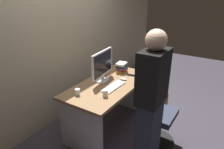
# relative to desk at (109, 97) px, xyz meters

# --- Properties ---
(ground_plane) EXTENTS (9.00, 9.00, 0.00)m
(ground_plane) POSITION_rel_desk_xyz_m (0.00, 0.00, -0.51)
(ground_plane) COLOR #3D3842
(wall_back) EXTENTS (6.40, 0.10, 3.00)m
(wall_back) POSITION_rel_desk_xyz_m (0.00, 0.88, 0.99)
(wall_back) COLOR tan
(wall_back) RESTS_ON ground
(desk) EXTENTS (1.45, 0.74, 0.74)m
(desk) POSITION_rel_desk_xyz_m (0.00, 0.00, 0.00)
(desk) COLOR #93704C
(desk) RESTS_ON ground
(office_chair) EXTENTS (0.52, 0.52, 0.94)m
(office_chair) POSITION_rel_desk_xyz_m (0.04, -0.69, -0.08)
(office_chair) COLOR black
(office_chair) RESTS_ON ground
(person_at_desk) EXTENTS (0.40, 0.24, 1.64)m
(person_at_desk) POSITION_rel_desk_xyz_m (-0.34, -0.78, 0.33)
(person_at_desk) COLOR #262838
(person_at_desk) RESTS_ON ground
(monitor) EXTENTS (0.54, 0.16, 0.46)m
(monitor) POSITION_rel_desk_xyz_m (0.02, 0.13, 0.48)
(monitor) COLOR silver
(monitor) RESTS_ON desk
(keyboard) EXTENTS (0.43, 0.14, 0.02)m
(keyboard) POSITION_rel_desk_xyz_m (-0.08, -0.13, 0.24)
(keyboard) COLOR white
(keyboard) RESTS_ON desk
(mouse) EXTENTS (0.06, 0.10, 0.03)m
(mouse) POSITION_rel_desk_xyz_m (0.22, -0.12, 0.24)
(mouse) COLOR white
(mouse) RESTS_ON desk
(cup_near_keyboard) EXTENTS (0.07, 0.07, 0.09)m
(cup_near_keyboard) POSITION_rel_desk_xyz_m (-0.36, -0.18, 0.27)
(cup_near_keyboard) COLOR white
(cup_near_keyboard) RESTS_ON desk
(cup_by_monitor) EXTENTS (0.07, 0.07, 0.09)m
(cup_by_monitor) POSITION_rel_desk_xyz_m (-0.51, 0.14, 0.27)
(cup_by_monitor) COLOR white
(cup_by_monitor) RESTS_ON desk
(book_stack) EXTENTS (0.22, 0.17, 0.16)m
(book_stack) POSITION_rel_desk_xyz_m (0.48, 0.07, 0.31)
(book_stack) COLOR gold
(book_stack) RESTS_ON desk
(cell_phone) EXTENTS (0.09, 0.15, 0.01)m
(cell_phone) POSITION_rel_desk_xyz_m (0.44, -0.13, 0.23)
(cell_phone) COLOR black
(cell_phone) RESTS_ON desk
(handbag) EXTENTS (0.34, 0.14, 0.38)m
(handbag) POSITION_rel_desk_xyz_m (0.89, -0.52, -0.37)
(handbag) COLOR brown
(handbag) RESTS_ON ground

